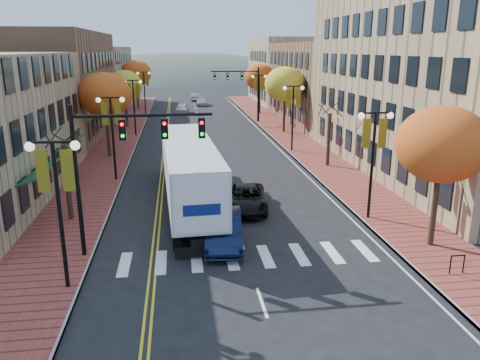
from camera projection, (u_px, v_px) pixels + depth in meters
name	position (u px, v px, depth m)	size (l,w,h in m)	color
ground	(253.00, 278.00, 19.63)	(200.00, 200.00, 0.00)	black
sidewalk_left	(120.00, 139.00, 49.46)	(4.00, 85.00, 0.15)	brown
sidewalk_right	(287.00, 134.00, 51.76)	(4.00, 85.00, 0.15)	brown
building_left_mid	(45.00, 85.00, 50.30)	(12.00, 24.00, 11.00)	brown
building_left_far	(87.00, 78.00, 74.34)	(12.00, 26.00, 9.50)	#9E8966
building_right_near	(462.00, 73.00, 35.22)	(15.00, 28.00, 15.00)	#997F5B
building_right_mid	(342.00, 82.00, 60.70)	(15.00, 24.00, 10.00)	brown
building_right_far	(299.00, 71.00, 81.54)	(15.00, 20.00, 11.00)	#9E8966
tree_left_a	(68.00, 182.00, 25.50)	(0.28, 0.28, 4.20)	#382619
tree_left_b	(105.00, 95.00, 39.89)	(4.48, 4.48, 7.21)	#382619
tree_left_c	(125.00, 85.00, 55.26)	(4.16, 4.16, 6.69)	#382619
tree_left_d	(136.00, 73.00, 72.27)	(4.61, 4.61, 7.42)	#382619
tree_right_a	(442.00, 145.00, 21.32)	(4.16, 4.16, 6.69)	#382619
tree_right_b	(329.00, 140.00, 37.34)	(0.28, 0.28, 4.20)	#382619
tree_right_c	(285.00, 84.00, 51.73)	(4.48, 4.48, 7.21)	#382619
tree_right_d	(260.00, 77.00, 67.03)	(4.35, 4.35, 7.00)	#382619
lamp_left_a	(57.00, 187.00, 17.51)	(1.96, 0.36, 6.05)	black
lamp_left_b	(112.00, 122.00, 32.77)	(1.96, 0.36, 6.05)	black
lamp_left_c	(134.00, 97.00, 49.93)	(1.96, 0.36, 6.05)	black
lamp_left_d	(144.00, 84.00, 67.10)	(1.96, 0.36, 6.05)	black
lamp_right_a	(374.00, 145.00, 25.15)	(1.96, 0.36, 6.05)	black
lamp_right_b	(293.00, 105.00, 42.31)	(1.96, 0.36, 6.05)	black
lamp_right_c	(259.00, 89.00, 59.48)	(1.96, 0.36, 6.05)	black
traffic_mast_near	(120.00, 152.00, 20.45)	(6.10, 0.35, 7.00)	black
traffic_mast_far	(243.00, 84.00, 59.05)	(6.10, 0.34, 7.00)	black
semi_truck	(188.00, 167.00, 28.12)	(3.49, 16.72, 4.15)	black
navy_sedan	(223.00, 229.00, 22.77)	(1.73, 4.97, 1.64)	black
black_suv	(246.00, 198.00, 27.78)	(2.32, 5.02, 1.40)	black
car_far_white	(182.00, 108.00, 68.74)	(1.80, 4.47, 1.52)	silver
car_far_silver	(202.00, 102.00, 78.26)	(1.80, 4.44, 1.29)	#A4A5AC
car_far_oncoming	(196.00, 97.00, 85.55)	(1.42, 4.07, 1.34)	#A3A2AA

